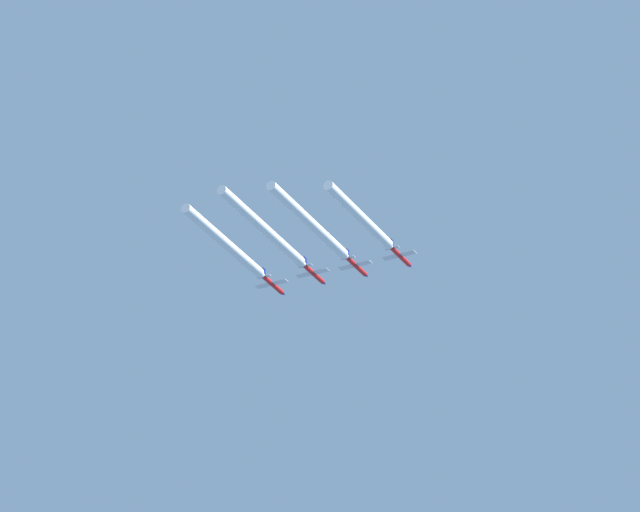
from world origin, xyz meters
The scene contains 8 objects.
jet_far_left centered at (-16.32, 0.71, 257.01)m, with size 7.80×11.37×2.73m.
jet_inner_left centered at (-5.58, 0.15, 257.03)m, with size 7.80×11.37×2.73m.
jet_center centered at (5.27, -0.19, 256.31)m, with size 7.80×11.37×2.73m.
jet_inner_right centered at (15.74, 0.69, 256.76)m, with size 7.80×11.37×2.73m.
smoke_trail_far_left centered at (-16.32, -22.23, 256.99)m, with size 2.24×35.44×2.24m.
smoke_trail_inner_left centered at (-5.58, -24.28, 257.00)m, with size 2.24×38.41×2.24m.
smoke_trail_center centered at (5.27, -23.48, 256.29)m, with size 2.24×36.14×2.24m.
smoke_trail_inner_right centered at (15.74, -20.02, 256.74)m, with size 2.24×30.99×2.24m.
Camera 1 is at (217.81, -441.63, 1.73)m, focal length 138.60 mm.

